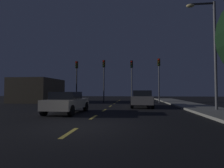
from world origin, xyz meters
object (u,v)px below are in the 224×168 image
traffic_signal_center_left (104,73)px  car_adjacent_lane (67,102)px  car_stopped_ahead (143,98)px  traffic_signal_far_left (77,74)px  street_lamp_right (211,45)px  traffic_signal_far_right (159,72)px  traffic_signal_center_right (132,73)px

traffic_signal_center_left → car_adjacent_lane: size_ratio=1.34×
traffic_signal_center_left → car_adjacent_lane: (-0.52, -11.71, -3.04)m
car_stopped_ahead → car_adjacent_lane: (-5.04, -5.44, -0.05)m
traffic_signal_far_left → street_lamp_right: 15.96m
traffic_signal_far_right → traffic_signal_far_left: bearing=-180.0°
traffic_signal_center_right → car_adjacent_lane: traffic_signal_center_right is taller
traffic_signal_center_left → traffic_signal_center_right: bearing=-0.0°
traffic_signal_center_left → street_lamp_right: 13.31m
traffic_signal_center_left → traffic_signal_far_right: (6.86, 0.00, 0.04)m
traffic_signal_far_right → car_stopped_ahead: size_ratio=1.17×
traffic_signal_far_left → traffic_signal_center_left: size_ratio=0.99×
car_adjacent_lane → traffic_signal_far_right: bearing=57.8°
traffic_signal_far_left → car_stopped_ahead: (8.10, -6.27, -2.94)m
traffic_signal_center_right → traffic_signal_far_left: bearing=180.0°
street_lamp_right → car_stopped_ahead: bearing=142.6°
traffic_signal_center_right → street_lamp_right: street_lamp_right is taller
traffic_signal_far_left → car_stopped_ahead: size_ratio=1.14×
traffic_signal_center_right → car_stopped_ahead: size_ratio=1.13×
street_lamp_right → car_adjacent_lane: bearing=-168.3°
traffic_signal_far_left → traffic_signal_center_right: bearing=-0.0°
traffic_signal_center_right → car_adjacent_lane: (-4.05, -11.71, -2.96)m
street_lamp_right → traffic_signal_far_right: bearing=102.7°
traffic_signal_center_right → car_adjacent_lane: bearing=-109.1°
car_stopped_ahead → traffic_signal_center_right: bearing=99.0°
street_lamp_right → traffic_signal_center_right: bearing=119.6°
car_stopped_ahead → traffic_signal_far_right: bearing=69.5°
traffic_signal_center_left → traffic_signal_far_right: size_ratio=0.99×
car_stopped_ahead → street_lamp_right: (4.53, -3.46, 3.82)m
traffic_signal_far_right → street_lamp_right: size_ratio=0.71×
traffic_signal_center_right → traffic_signal_far_right: size_ratio=0.97×
traffic_signal_far_left → car_stopped_ahead: bearing=-37.7°
car_adjacent_lane → street_lamp_right: street_lamp_right is taller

